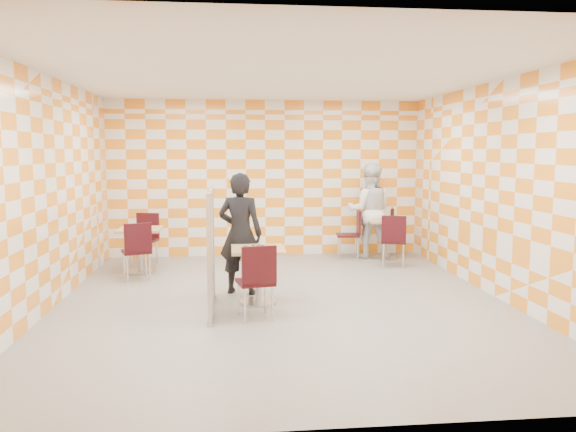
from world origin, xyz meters
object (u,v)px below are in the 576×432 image
object	(u,v)px
second_table	(385,232)
sport_bottle	(378,215)
chair_empty_near	(137,247)
chair_empty_far	(146,235)
partition	(211,250)
chair_second_side	(353,230)
chair_second_front	(394,237)
main_table	(258,266)
chair_main_front	(257,276)
soda_bottle	(392,214)
man_dark	(240,234)
empty_table	(140,243)
man_white	(369,211)

from	to	relation	value
second_table	sport_bottle	size ratio (longest dim) A/B	3.75
chair_empty_near	chair_empty_far	world-z (taller)	same
partition	chair_second_side	bearing A→B (deg)	52.04
second_table	chair_second_front	bearing A→B (deg)	-94.44
main_table	chair_empty_far	size ratio (longest dim) A/B	0.81
chair_main_front	soda_bottle	xyz separation A→B (m)	(2.73, 3.68, 0.31)
chair_second_front	chair_empty_near	size ratio (longest dim) A/B	1.00
partition	chair_empty_far	bearing A→B (deg)	112.16
chair_empty_near	sport_bottle	size ratio (longest dim) A/B	4.62
chair_empty_far	man_dark	distance (m)	2.78
chair_empty_near	partition	distance (m)	2.20
partition	empty_table	bearing A→B (deg)	117.39
second_table	soda_bottle	bearing A→B (deg)	11.86
second_table	empty_table	world-z (taller)	same
man_dark	chair_second_side	bearing A→B (deg)	-115.84
empty_table	chair_second_side	bearing A→B (deg)	12.38
man_white	chair_second_front	bearing A→B (deg)	110.92
sport_bottle	partition	bearing A→B (deg)	-133.13
empty_table	chair_empty_far	distance (m)	0.66
empty_table	chair_main_front	xyz separation A→B (m)	(1.82, -2.90, 0.04)
chair_main_front	empty_table	bearing A→B (deg)	122.11
empty_table	sport_bottle	distance (m)	4.38
empty_table	chair_second_front	distance (m)	4.34
main_table	chair_main_front	world-z (taller)	chair_main_front
chair_second_side	soda_bottle	xyz separation A→B (m)	(0.74, -0.05, 0.31)
main_table	chair_main_front	xyz separation A→B (m)	(-0.05, -0.78, 0.04)
chair_second_front	man_white	xyz separation A→B (m)	(-0.19, 0.98, 0.36)
chair_second_front	empty_table	bearing A→B (deg)	179.40
man_dark	chair_empty_near	bearing A→B (deg)	-14.45
chair_main_front	sport_bottle	xyz separation A→B (m)	(2.47, 3.70, 0.29)
chair_empty_far	man_white	distance (m)	4.18
second_table	chair_empty_far	bearing A→B (deg)	-178.80
second_table	man_dark	size ratio (longest dim) A/B	0.43
second_table	man_white	xyz separation A→B (m)	(-0.25, 0.18, 0.39)
empty_table	man_dark	world-z (taller)	man_dark
main_table	empty_table	size ratio (longest dim) A/B	1.00
sport_bottle	soda_bottle	distance (m)	0.26
chair_second_side	man_dark	distance (m)	3.25
chair_second_side	chair_empty_near	world-z (taller)	same
main_table	man_dark	world-z (taller)	man_dark
chair_second_front	soda_bottle	world-z (taller)	soda_bottle
chair_empty_near	soda_bottle	size ratio (longest dim) A/B	4.02
second_table	chair_main_front	bearing A→B (deg)	-125.27
man_dark	man_white	world-z (taller)	man_white
man_dark	chair_empty_far	bearing A→B (deg)	-37.20
man_dark	soda_bottle	size ratio (longest dim) A/B	7.53
chair_second_side	man_white	distance (m)	0.50
chair_empty_far	second_table	bearing A→B (deg)	1.20
chair_empty_far	sport_bottle	bearing A→B (deg)	1.88
second_table	chair_empty_far	xyz separation A→B (m)	(-4.40, -0.09, 0.04)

